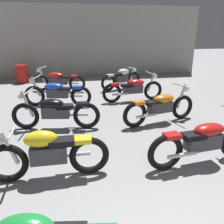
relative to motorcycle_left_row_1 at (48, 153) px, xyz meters
name	(u,v)px	position (x,y,z in m)	size (l,w,h in m)	color
back_wall	(83,42)	(1.35, 9.15, 1.34)	(12.65, 0.24, 3.60)	#9E998E
motorcycle_left_row_1	(48,153)	(0.00, 0.00, 0.00)	(1.97, 0.48, 0.88)	black
motorcycle_left_row_2	(55,111)	(0.05, 2.09, -0.01)	(2.16, 0.68, 0.97)	black
motorcycle_left_row_3	(57,93)	(0.05, 3.97, -0.01)	(2.14, 0.76, 0.97)	black
motorcycle_left_row_4	(58,80)	(0.05, 6.00, -0.01)	(2.11, 0.88, 0.97)	black
motorcycle_right_row_1	(204,140)	(2.71, -0.08, -0.01)	(2.17, 0.68, 0.97)	black
motorcycle_right_row_2	(161,106)	(2.73, 1.95, -0.01)	(2.14, 0.81, 0.97)	black
motorcycle_right_row_3	(133,88)	(2.61, 4.04, -0.01)	(2.17, 0.68, 0.97)	black
motorcycle_right_row_4	(122,78)	(2.64, 5.89, 0.00)	(1.86, 0.85, 0.88)	black
oil_drum	(22,74)	(-1.66, 8.04, -0.03)	(0.59, 0.59, 0.85)	red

